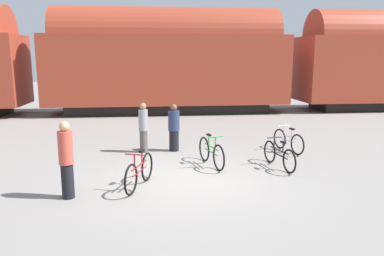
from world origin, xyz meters
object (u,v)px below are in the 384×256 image
at_px(bicycle_silver, 288,141).
at_px(person_in_navy, 174,128).
at_px(bicycle_green, 211,152).
at_px(person_in_red, 66,160).
at_px(bicycle_maroon, 139,172).
at_px(bicycle_black, 279,155).
at_px(freight_train, 168,58).
at_px(person_in_grey, 143,127).

relative_size(bicycle_silver, person_in_navy, 1.01).
xyz_separation_m(bicycle_green, bicycle_silver, (2.81, 1.36, -0.03)).
bearing_deg(person_in_red, bicycle_maroon, -47.47).
bearing_deg(bicycle_black, bicycle_maroon, -162.31).
height_order(freight_train, bicycle_maroon, freight_train).
xyz_separation_m(freight_train, person_in_grey, (-1.20, -8.92, -2.19)).
relative_size(bicycle_silver, person_in_grey, 0.98).
distance_m(bicycle_maroon, bicycle_silver, 5.66).
height_order(bicycle_green, bicycle_black, bicycle_green).
xyz_separation_m(bicycle_maroon, bicycle_silver, (4.81, 2.99, -0.02)).
distance_m(freight_train, person_in_navy, 9.12).
distance_m(freight_train, person_in_red, 13.33).
bearing_deg(bicycle_green, person_in_grey, 137.67).
bearing_deg(person_in_red, freight_train, 11.97).
relative_size(bicycle_green, bicycle_silver, 1.10).
height_order(bicycle_silver, person_in_navy, person_in_navy).
distance_m(bicycle_maroon, person_in_red, 1.72).
relative_size(bicycle_silver, bicycle_black, 0.92).
xyz_separation_m(bicycle_maroon, person_in_navy, (1.04, 3.50, 0.39)).
xyz_separation_m(bicycle_maroon, bicycle_black, (3.89, 1.24, -0.03)).
xyz_separation_m(person_in_red, person_in_grey, (1.60, 3.94, -0.05)).
bearing_deg(person_in_grey, freight_train, 147.04).
height_order(bicycle_green, person_in_grey, person_in_grey).
distance_m(bicycle_maroon, bicycle_black, 4.08).
bearing_deg(bicycle_maroon, person_in_red, -161.73).
bearing_deg(person_in_navy, freight_train, -66.22).
distance_m(freight_train, person_in_grey, 9.26).
height_order(bicycle_black, person_in_red, person_in_red).
distance_m(person_in_red, person_in_grey, 4.25).
bearing_deg(bicycle_maroon, bicycle_green, 39.17).
height_order(bicycle_green, person_in_navy, person_in_navy).
xyz_separation_m(freight_train, bicycle_black, (2.65, -11.10, -2.66)).
distance_m(bicycle_silver, person_in_red, 7.29).
xyz_separation_m(bicycle_silver, person_in_navy, (-3.77, 0.50, 0.42)).
bearing_deg(person_in_red, bicycle_green, -34.68).
bearing_deg(person_in_grey, bicycle_maroon, -25.90).
height_order(bicycle_black, person_in_navy, person_in_navy).
bearing_deg(bicycle_black, person_in_red, -162.14).
height_order(person_in_navy, person_in_red, person_in_red).
distance_m(bicycle_maroon, person_in_grey, 3.45).
bearing_deg(bicycle_black, freight_train, 103.43).
xyz_separation_m(freight_train, person_in_red, (-2.80, -12.85, -2.14)).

